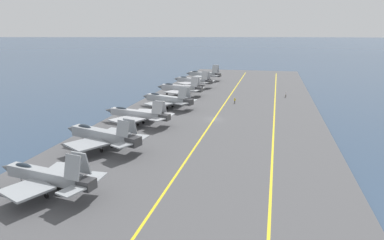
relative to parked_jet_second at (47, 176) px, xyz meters
name	(u,v)px	position (x,y,z in m)	size (l,w,h in m)	color
ground_plane	(214,121)	(42.68, -14.53, -2.91)	(2000.00, 2000.00, 0.00)	#2D425B
carrier_deck	(214,120)	(42.68, -14.53, -2.71)	(209.54, 50.70, 0.40)	#4C4C4F
deck_stripe_foul_line	(274,123)	(42.68, -28.48, -2.50)	(188.58, 0.36, 0.01)	yellow
deck_stripe_centerline	(214,119)	(42.68, -14.53, -2.50)	(188.58, 0.36, 0.01)	yellow
parked_jet_second	(47,176)	(0.00, 0.00, 0.00)	(12.09, 15.48, 6.31)	#93999E
parked_jet_third	(102,135)	(17.31, 1.32, 0.11)	(13.79, 17.13, 6.23)	#93999E
parked_jet_fourth	(137,114)	(34.21, 1.45, -0.09)	(14.19, 17.18, 5.83)	#A8AAAF
parked_jet_fifth	(167,99)	(51.84, -0.05, -0.10)	(14.20, 16.70, 6.23)	#9EA3A8
parked_jet_sixth	(180,88)	(70.02, 1.29, -0.06)	(13.62, 15.84, 6.27)	#A8AAAF
parked_jet_seventh	(193,81)	(87.84, 1.05, -0.10)	(13.95, 16.68, 6.22)	#A8AAAF
parked_jet_eighth	(204,74)	(105.76, 0.54, 0.08)	(12.10, 15.85, 6.66)	#9EA3A8
crew_white_vest	(286,94)	(74.90, -32.02, -1.51)	(0.43, 0.33, 1.80)	#4C473D
crew_yellow_vest	(235,100)	(61.71, -17.37, -1.53)	(0.46, 0.43, 1.77)	#383328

